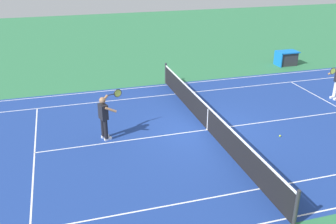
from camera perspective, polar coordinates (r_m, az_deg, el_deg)
ground_plane at (r=14.77m, az=5.97°, el=-2.68°), size 60.00×60.00×0.00m
court_slab at (r=14.77m, az=5.97°, el=-2.68°), size 24.20×11.40×0.00m
court_line_markings at (r=14.76m, az=5.97°, el=-2.67°), size 23.85×11.05×0.01m
tennis_net at (r=14.56m, az=6.05°, el=-0.94°), size 0.10×11.70×1.08m
tennis_player_near at (r=13.81m, az=-9.60°, el=-0.56°), size 0.97×0.88×1.70m
tennis_ball at (r=14.75m, az=16.55°, el=-3.47°), size 0.07×0.07×0.07m
equipment_cart_tarped at (r=24.03m, az=17.42°, el=7.78°), size 1.25×0.84×0.85m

